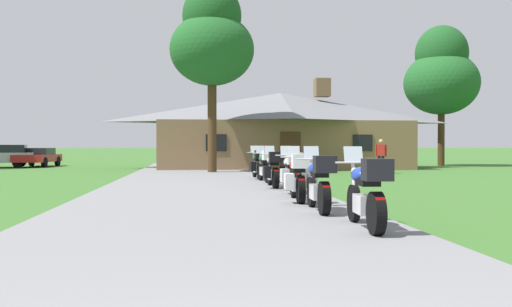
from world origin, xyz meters
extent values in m
plane|color=#386628|center=(0.00, 20.00, 0.00)|extent=(500.00, 500.00, 0.00)
cube|color=slate|center=(0.00, 18.00, 0.03)|extent=(6.40, 80.00, 0.06)
cylinder|color=black|center=(2.45, 7.49, 0.38)|extent=(0.15, 0.65, 0.64)
cylinder|color=black|center=(2.38, 6.06, 0.38)|extent=(0.19, 0.65, 0.64)
cube|color=silver|center=(2.41, 6.75, 0.44)|extent=(0.29, 0.57, 0.30)
ellipsoid|color=#1E3899|center=(2.43, 7.01, 0.89)|extent=(0.33, 0.54, 0.26)
cube|color=black|center=(2.40, 6.56, 0.80)|extent=(0.31, 0.53, 0.10)
cylinder|color=silver|center=(2.45, 7.45, 1.08)|extent=(0.66, 0.07, 0.03)
cylinder|color=silver|center=(2.45, 7.49, 0.74)|extent=(0.07, 0.24, 0.73)
cube|color=#B2BCC6|center=(2.46, 7.55, 1.22)|extent=(0.33, 0.13, 0.27)
sphere|color=silver|center=(2.45, 7.45, 0.94)|extent=(0.11, 0.11, 0.11)
cube|color=black|center=(2.37, 6.01, 1.02)|extent=(0.42, 0.38, 0.32)
cube|color=red|center=(2.36, 5.84, 0.60)|extent=(0.14, 0.04, 0.06)
cylinder|color=silver|center=(2.53, 6.37, 0.28)|extent=(0.10, 0.55, 0.07)
cylinder|color=black|center=(2.22, 9.87, 0.38)|extent=(0.14, 0.64, 0.64)
cylinder|color=black|center=(2.15, 8.43, 0.38)|extent=(0.18, 0.65, 0.64)
cube|color=silver|center=(2.18, 9.13, 0.44)|extent=(0.28, 0.57, 0.30)
ellipsoid|color=#1E3899|center=(2.19, 9.39, 0.89)|extent=(0.32, 0.53, 0.26)
cube|color=black|center=(2.17, 8.93, 0.80)|extent=(0.30, 0.53, 0.10)
cylinder|color=silver|center=(2.21, 9.83, 1.08)|extent=(0.66, 0.06, 0.03)
cylinder|color=silver|center=(2.22, 9.87, 0.74)|extent=(0.07, 0.24, 0.73)
cube|color=#B2BCC6|center=(2.22, 9.93, 1.22)|extent=(0.32, 0.12, 0.27)
sphere|color=silver|center=(2.21, 9.83, 0.94)|extent=(0.11, 0.11, 0.11)
cube|color=black|center=(2.15, 8.38, 1.02)|extent=(0.42, 0.38, 0.32)
cube|color=red|center=(2.14, 8.21, 0.60)|extent=(0.14, 0.04, 0.06)
cylinder|color=silver|center=(2.31, 8.74, 0.28)|extent=(0.09, 0.55, 0.07)
cylinder|color=black|center=(2.19, 11.96, 0.38)|extent=(0.15, 0.65, 0.64)
cylinder|color=black|center=(2.10, 10.52, 0.38)|extent=(0.19, 0.65, 0.64)
cube|color=silver|center=(2.15, 11.22, 0.44)|extent=(0.29, 0.58, 0.30)
ellipsoid|color=maroon|center=(2.16, 11.48, 0.89)|extent=(0.33, 0.54, 0.26)
cube|color=black|center=(2.13, 11.02, 0.80)|extent=(0.31, 0.54, 0.10)
cylinder|color=silver|center=(2.19, 11.92, 1.08)|extent=(0.66, 0.07, 0.03)
cylinder|color=silver|center=(2.19, 11.96, 0.74)|extent=(0.07, 0.24, 0.73)
cube|color=#B2BCC6|center=(2.20, 12.02, 1.22)|extent=(0.33, 0.13, 0.27)
sphere|color=silver|center=(2.19, 11.92, 0.94)|extent=(0.11, 0.11, 0.11)
cube|color=silver|center=(2.10, 10.47, 1.02)|extent=(0.42, 0.38, 0.32)
cube|color=red|center=(2.09, 10.30, 0.60)|extent=(0.14, 0.04, 0.06)
cylinder|color=silver|center=(2.26, 10.83, 0.28)|extent=(0.10, 0.55, 0.07)
cube|color=silver|center=(1.85, 10.59, 0.56)|extent=(0.22, 0.41, 0.36)
cube|color=silver|center=(2.37, 10.56, 0.56)|extent=(0.22, 0.41, 0.36)
cylinder|color=black|center=(2.40, 14.39, 0.38)|extent=(0.11, 0.64, 0.64)
cylinder|color=black|center=(2.40, 12.95, 0.38)|extent=(0.16, 0.64, 0.64)
cube|color=silver|center=(2.40, 13.65, 0.44)|extent=(0.26, 0.56, 0.30)
ellipsoid|color=#B2B5BC|center=(2.40, 13.91, 0.89)|extent=(0.30, 0.52, 0.26)
cube|color=black|center=(2.40, 13.45, 0.80)|extent=(0.28, 0.52, 0.10)
cylinder|color=silver|center=(2.40, 14.35, 1.08)|extent=(0.66, 0.04, 0.03)
cylinder|color=silver|center=(2.40, 14.39, 0.74)|extent=(0.06, 0.24, 0.73)
cube|color=#B2BCC6|center=(2.40, 14.45, 1.22)|extent=(0.32, 0.11, 0.27)
sphere|color=silver|center=(2.40, 14.35, 0.94)|extent=(0.11, 0.11, 0.11)
cube|color=#B7B7BC|center=(2.40, 12.90, 1.02)|extent=(0.40, 0.36, 0.32)
cube|color=red|center=(2.40, 12.73, 0.60)|extent=(0.14, 0.03, 0.06)
cylinder|color=silver|center=(2.54, 13.27, 0.28)|extent=(0.07, 0.55, 0.07)
cube|color=#B7B7BC|center=(2.14, 13.00, 0.56)|extent=(0.20, 0.40, 0.36)
cube|color=#B7B7BC|center=(2.66, 13.00, 0.56)|extent=(0.20, 0.40, 0.36)
cylinder|color=black|center=(2.18, 16.39, 0.38)|extent=(0.12, 0.64, 0.64)
cylinder|color=black|center=(2.17, 14.95, 0.38)|extent=(0.16, 0.64, 0.64)
cube|color=silver|center=(2.18, 15.65, 0.44)|extent=(0.27, 0.56, 0.30)
ellipsoid|color=#B2B5BC|center=(2.18, 15.91, 0.89)|extent=(0.30, 0.52, 0.26)
cube|color=black|center=(2.17, 15.45, 0.80)|extent=(0.28, 0.52, 0.10)
cylinder|color=silver|center=(2.18, 16.35, 1.08)|extent=(0.66, 0.04, 0.03)
cylinder|color=silver|center=(2.18, 16.39, 0.74)|extent=(0.06, 0.24, 0.73)
cube|color=#B2BCC6|center=(2.18, 16.45, 1.22)|extent=(0.32, 0.11, 0.27)
sphere|color=silver|center=(2.18, 16.35, 0.94)|extent=(0.11, 0.11, 0.11)
cube|color=black|center=(2.17, 14.90, 1.02)|extent=(0.40, 0.36, 0.32)
cube|color=red|center=(2.17, 14.73, 0.60)|extent=(0.14, 0.03, 0.06)
cylinder|color=silver|center=(2.31, 15.27, 0.28)|extent=(0.08, 0.55, 0.07)
cube|color=black|center=(1.91, 15.00, 0.56)|extent=(0.20, 0.40, 0.36)
cube|color=black|center=(2.43, 15.00, 0.56)|extent=(0.20, 0.40, 0.36)
cylinder|color=black|center=(2.17, 18.88, 0.38)|extent=(0.15, 0.65, 0.64)
cylinder|color=black|center=(2.26, 17.45, 0.38)|extent=(0.20, 0.65, 0.64)
cube|color=silver|center=(2.22, 18.14, 0.44)|extent=(0.30, 0.58, 0.30)
ellipsoid|color=#195B33|center=(2.20, 18.40, 0.89)|extent=(0.33, 0.54, 0.26)
cube|color=black|center=(2.23, 17.94, 0.80)|extent=(0.31, 0.54, 0.10)
cylinder|color=silver|center=(2.17, 18.84, 1.08)|extent=(0.66, 0.08, 0.03)
cylinder|color=silver|center=(2.17, 18.88, 0.74)|extent=(0.08, 0.24, 0.73)
cube|color=#B2BCC6|center=(2.16, 18.94, 1.22)|extent=(0.33, 0.13, 0.27)
sphere|color=silver|center=(2.17, 18.84, 0.94)|extent=(0.11, 0.11, 0.11)
cube|color=silver|center=(2.27, 17.40, 1.02)|extent=(0.42, 0.39, 0.32)
cube|color=red|center=(2.28, 17.23, 0.60)|extent=(0.14, 0.04, 0.06)
cylinder|color=silver|center=(2.38, 17.77, 0.28)|extent=(0.11, 0.55, 0.07)
cylinder|color=black|center=(2.17, 21.05, 0.38)|extent=(0.13, 0.64, 0.64)
cylinder|color=black|center=(2.23, 19.61, 0.38)|extent=(0.18, 0.65, 0.64)
cube|color=silver|center=(2.20, 20.31, 0.44)|extent=(0.28, 0.57, 0.30)
ellipsoid|color=#195B33|center=(2.19, 20.57, 0.89)|extent=(0.32, 0.53, 0.26)
cube|color=black|center=(2.21, 20.11, 0.80)|extent=(0.30, 0.53, 0.10)
cylinder|color=silver|center=(2.17, 21.01, 1.08)|extent=(0.66, 0.06, 0.03)
cylinder|color=silver|center=(2.17, 21.05, 0.74)|extent=(0.07, 0.24, 0.73)
cube|color=#B2BCC6|center=(2.17, 21.11, 1.22)|extent=(0.32, 0.12, 0.27)
sphere|color=silver|center=(2.17, 21.01, 0.94)|extent=(0.11, 0.11, 0.11)
cube|color=black|center=(2.23, 19.56, 1.02)|extent=(0.41, 0.38, 0.32)
cube|color=red|center=(2.24, 19.39, 0.60)|extent=(0.14, 0.04, 0.06)
cylinder|color=silver|center=(2.36, 19.94, 0.28)|extent=(0.09, 0.55, 0.07)
cube|color=black|center=(1.97, 19.65, 0.56)|extent=(0.22, 0.41, 0.36)
cube|color=black|center=(2.49, 19.67, 0.56)|extent=(0.22, 0.41, 0.36)
cube|color=brown|center=(4.85, 31.62, 1.37)|extent=(14.30, 7.24, 2.74)
pyramid|color=slate|center=(4.85, 31.62, 3.63)|extent=(15.16, 7.67, 1.78)
cube|color=brown|center=(7.43, 31.62, 4.88)|extent=(0.90, 0.90, 1.10)
cube|color=#472D19|center=(4.85, 27.97, 1.05)|extent=(1.10, 0.08, 2.10)
cube|color=black|center=(0.85, 27.97, 1.51)|extent=(1.10, 0.06, 0.90)
cube|color=black|center=(8.86, 27.97, 1.51)|extent=(1.10, 0.06, 0.90)
cylinder|color=black|center=(8.73, 24.28, 0.43)|extent=(0.14, 0.14, 0.86)
cylinder|color=black|center=(8.57, 24.34, 0.43)|extent=(0.14, 0.14, 0.86)
cube|color=#A8231E|center=(8.65, 24.31, 1.14)|extent=(0.41, 0.33, 0.56)
cylinder|color=#A8231E|center=(8.87, 24.24, 1.12)|extent=(0.09, 0.09, 0.58)
cylinder|color=#A8231E|center=(8.43, 24.39, 1.12)|extent=(0.09, 0.09, 0.58)
sphere|color=tan|center=(8.65, 24.31, 1.56)|extent=(0.21, 0.21, 0.21)
cylinder|color=#422D19|center=(0.56, 25.63, 2.46)|extent=(0.44, 0.44, 4.91)
ellipsoid|color=#1E5623|center=(0.56, 25.63, 6.05)|extent=(4.13, 4.13, 3.51)
ellipsoid|color=#1B4E20|center=(0.56, 25.63, 7.70)|extent=(2.89, 2.89, 3.09)
cylinder|color=#422D19|center=(15.89, 33.55, 2.06)|extent=(0.44, 0.44, 4.12)
ellipsoid|color=#1E5623|center=(15.89, 33.55, 5.47)|extent=(4.88, 4.88, 4.15)
ellipsoid|color=#1B4E20|center=(15.89, 33.55, 7.42)|extent=(3.42, 3.42, 3.66)
cylinder|color=black|center=(-10.99, 33.49, 0.32)|extent=(0.67, 0.33, 0.64)
cylinder|color=black|center=(-11.30, 35.16, 0.32)|extent=(0.67, 0.33, 0.64)
cube|color=maroon|center=(-10.28, 35.19, 0.55)|extent=(2.11, 4.31, 0.46)
cube|color=black|center=(-10.27, 35.29, 0.99)|extent=(1.74, 1.99, 0.42)
cylinder|color=black|center=(-11.04, 36.54, 0.32)|extent=(0.26, 0.65, 0.64)
cylinder|color=black|center=(-9.35, 36.43, 0.32)|extent=(0.26, 0.65, 0.64)
cylinder|color=black|center=(-11.21, 33.95, 0.32)|extent=(0.26, 0.65, 0.64)
cylinder|color=black|center=(-9.52, 33.83, 0.32)|extent=(0.26, 0.65, 0.64)
camera|label=1|loc=(-0.25, -1.88, 1.38)|focal=39.33mm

